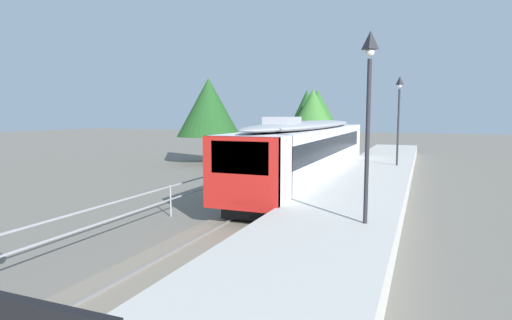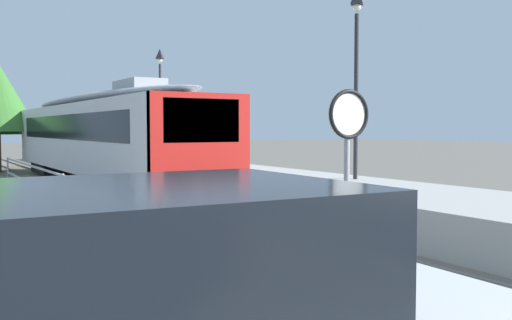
% 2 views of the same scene
% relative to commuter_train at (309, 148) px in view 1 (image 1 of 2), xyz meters
% --- Properties ---
extents(ground_plane, '(160.00, 160.00, 0.00)m').
position_rel_commuter_train_xyz_m(ground_plane, '(-3.00, -7.40, -2.14)').
color(ground_plane, '#6B665B').
extents(track_rails, '(3.20, 60.00, 0.14)m').
position_rel_commuter_train_xyz_m(track_rails, '(0.00, -7.40, -2.11)').
color(track_rails, slate).
rests_on(track_rails, ground).
extents(commuter_train, '(2.82, 18.59, 3.74)m').
position_rel_commuter_train_xyz_m(commuter_train, '(0.00, 0.00, 0.00)').
color(commuter_train, silver).
rests_on(commuter_train, track_rails).
extents(station_platform, '(3.90, 60.00, 0.90)m').
position_rel_commuter_train_xyz_m(station_platform, '(3.25, -7.40, -1.69)').
color(station_platform, '#B7B5AD').
rests_on(station_platform, ground).
extents(platform_lamp_mid_platform, '(0.34, 0.34, 5.35)m').
position_rel_commuter_train_xyz_m(platform_lamp_mid_platform, '(4.32, -10.08, 2.48)').
color(platform_lamp_mid_platform, '#232328').
rests_on(platform_lamp_mid_platform, station_platform).
extents(platform_lamp_far_end, '(0.34, 0.34, 5.35)m').
position_rel_commuter_train_xyz_m(platform_lamp_far_end, '(4.32, 4.57, 2.48)').
color(platform_lamp_far_end, '#232328').
rests_on(platform_lamp_far_end, station_platform).
extents(tree_behind_carpark, '(4.14, 4.14, 6.15)m').
position_rel_commuter_train_xyz_m(tree_behind_carpark, '(-3.97, 14.30, 1.77)').
color(tree_behind_carpark, brown).
rests_on(tree_behind_carpark, ground).
extents(tree_behind_station_far, '(5.15, 5.15, 6.88)m').
position_rel_commuter_train_xyz_m(tree_behind_station_far, '(-10.39, 7.98, 2.39)').
color(tree_behind_station_far, brown).
rests_on(tree_behind_station_far, ground).
extents(tree_distant_left, '(4.21, 4.21, 5.99)m').
position_rel_commuter_train_xyz_m(tree_distant_left, '(-2.45, 10.50, 1.92)').
color(tree_distant_left, brown).
rests_on(tree_distant_left, ground).
extents(tree_distant_centre, '(4.43, 4.43, 5.99)m').
position_rel_commuter_train_xyz_m(tree_distant_centre, '(-2.50, 12.20, 1.84)').
color(tree_distant_centre, brown).
rests_on(tree_distant_centre, ground).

